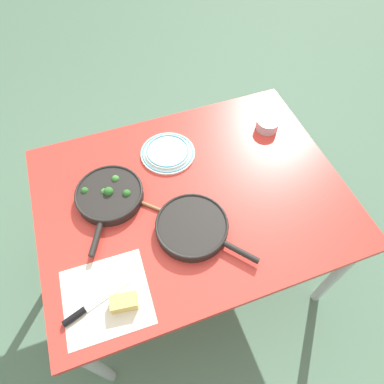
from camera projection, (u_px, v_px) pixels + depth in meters
name	position (u px, v px, depth m)	size (l,w,h in m)	color
ground_plane	(192.00, 262.00, 2.14)	(14.00, 14.00, 0.00)	#51755B
dining_table_red	(192.00, 203.00, 1.56)	(1.34, 1.02, 0.77)	red
skillet_broccoli	(109.00, 195.00, 1.47)	(0.29, 0.41, 0.07)	black
skillet_eggs	(193.00, 227.00, 1.39)	(0.35, 0.39, 0.05)	black
wooden_spoon	(162.00, 211.00, 1.45)	(0.27, 0.26, 0.02)	#996B42
parchment_sheet	(106.00, 297.00, 1.25)	(0.32, 0.31, 0.00)	silver
grater_knife	(87.00, 308.00, 1.22)	(0.26, 0.11, 0.02)	silver
cheese_block	(124.00, 302.00, 1.22)	(0.10, 0.07, 0.05)	#E0C15B
dinner_plate_stack	(168.00, 152.00, 1.62)	(0.26, 0.26, 0.03)	silver
prep_bowl_steel	(267.00, 124.00, 1.71)	(0.11, 0.11, 0.05)	#B7B7BC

